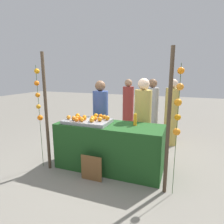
# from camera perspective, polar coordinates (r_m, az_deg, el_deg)

# --- Properties ---
(ground_plane) EXTENTS (24.00, 24.00, 0.00)m
(ground_plane) POSITION_cam_1_polar(r_m,az_deg,el_deg) (3.82, -0.83, -16.26)
(ground_plane) COLOR gray
(stall_counter) EXTENTS (1.97, 0.72, 0.86)m
(stall_counter) POSITION_cam_1_polar(r_m,az_deg,el_deg) (3.64, -0.85, -10.24)
(stall_counter) COLOR #1E4C1E
(stall_counter) RESTS_ON ground_plane
(orange_tray) EXTENTS (0.85, 0.53, 0.06)m
(orange_tray) POSITION_cam_1_polar(r_m,az_deg,el_deg) (3.62, -7.28, -2.75)
(orange_tray) COLOR gray
(orange_tray) RESTS_ON stall_counter
(orange_0) EXTENTS (0.07, 0.07, 0.07)m
(orange_0) POSITION_cam_1_polar(r_m,az_deg,el_deg) (3.69, -8.17, -1.45)
(orange_0) COLOR orange
(orange_0) RESTS_ON orange_tray
(orange_1) EXTENTS (0.08, 0.08, 0.08)m
(orange_1) POSITION_cam_1_polar(r_m,az_deg,el_deg) (3.60, -5.77, -1.68)
(orange_1) COLOR orange
(orange_1) RESTS_ON orange_tray
(orange_2) EXTENTS (0.08, 0.08, 0.08)m
(orange_2) POSITION_cam_1_polar(r_m,az_deg,el_deg) (3.42, -6.04, -2.36)
(orange_2) COLOR orange
(orange_2) RESTS_ON orange_tray
(orange_3) EXTENTS (0.08, 0.08, 0.08)m
(orange_3) POSITION_cam_1_polar(r_m,az_deg,el_deg) (3.69, -12.78, -1.57)
(orange_3) COLOR orange
(orange_3) RESTS_ON orange_tray
(orange_4) EXTENTS (0.08, 0.08, 0.08)m
(orange_4) POSITION_cam_1_polar(r_m,az_deg,el_deg) (3.71, -3.43, -1.22)
(orange_4) COLOR orange
(orange_4) RESTS_ON orange_tray
(orange_5) EXTENTS (0.08, 0.08, 0.08)m
(orange_5) POSITION_cam_1_polar(r_m,az_deg,el_deg) (3.63, -2.36, -1.47)
(orange_5) COLOR orange
(orange_5) RESTS_ON orange_tray
(orange_6) EXTENTS (0.09, 0.09, 0.09)m
(orange_6) POSITION_cam_1_polar(r_m,az_deg,el_deg) (3.49, -5.78, -2.02)
(orange_6) COLOR orange
(orange_6) RESTS_ON orange_tray
(orange_7) EXTENTS (0.08, 0.08, 0.08)m
(orange_7) POSITION_cam_1_polar(r_m,az_deg,el_deg) (3.56, -9.33, -1.93)
(orange_7) COLOR orange
(orange_7) RESTS_ON orange_tray
(orange_8) EXTENTS (0.09, 0.09, 0.09)m
(orange_8) POSITION_cam_1_polar(r_m,az_deg,el_deg) (3.54, -1.41, -1.77)
(orange_8) COLOR orange
(orange_8) RESTS_ON orange_tray
(orange_9) EXTENTS (0.07, 0.07, 0.07)m
(orange_9) POSITION_cam_1_polar(r_m,az_deg,el_deg) (3.56, -4.94, -1.87)
(orange_9) COLOR orange
(orange_9) RESTS_ON orange_tray
(orange_10) EXTENTS (0.08, 0.08, 0.08)m
(orange_10) POSITION_cam_1_polar(r_m,az_deg,el_deg) (3.49, -10.53, -2.27)
(orange_10) COLOR orange
(orange_10) RESTS_ON orange_tray
(orange_11) EXTENTS (0.08, 0.08, 0.08)m
(orange_11) POSITION_cam_1_polar(r_m,az_deg,el_deg) (3.64, -10.33, -1.67)
(orange_11) COLOR orange
(orange_11) RESTS_ON orange_tray
(orange_12) EXTENTS (0.09, 0.09, 0.09)m
(orange_12) POSITION_cam_1_polar(r_m,az_deg,el_deg) (3.58, -11.28, -1.83)
(orange_12) COLOR orange
(orange_12) RESTS_ON orange_tray
(orange_13) EXTENTS (0.09, 0.09, 0.09)m
(orange_13) POSITION_cam_1_polar(r_m,az_deg,el_deg) (3.46, -3.65, -2.12)
(orange_13) COLOR orange
(orange_13) RESTS_ON orange_tray
(orange_14) EXTENTS (0.09, 0.09, 0.09)m
(orange_14) POSITION_cam_1_polar(r_m,az_deg,el_deg) (3.77, -10.19, -1.11)
(orange_14) COLOR orange
(orange_14) RESTS_ON orange_tray
(orange_15) EXTENTS (0.08, 0.08, 0.08)m
(orange_15) POSITION_cam_1_polar(r_m,az_deg,el_deg) (3.47, -8.94, -2.25)
(orange_15) COLOR orange
(orange_15) RESTS_ON orange_tray
(orange_16) EXTENTS (0.08, 0.08, 0.08)m
(orange_16) POSITION_cam_1_polar(r_m,az_deg,el_deg) (3.75, -4.81, -1.05)
(orange_16) COLOR orange
(orange_16) RESTS_ON orange_tray
(orange_17) EXTENTS (0.07, 0.07, 0.07)m
(orange_17) POSITION_cam_1_polar(r_m,az_deg,el_deg) (3.59, -8.17, -1.82)
(orange_17) COLOR orange
(orange_17) RESTS_ON orange_tray
(juice_bottle) EXTENTS (0.06, 0.06, 0.22)m
(juice_bottle) POSITION_cam_1_polar(r_m,az_deg,el_deg) (3.42, 6.89, -2.27)
(juice_bottle) COLOR orange
(juice_bottle) RESTS_ON stall_counter
(chalkboard_sign) EXTENTS (0.38, 0.03, 0.45)m
(chalkboard_sign) POSITION_cam_1_polar(r_m,az_deg,el_deg) (3.37, -6.12, -16.34)
(chalkboard_sign) COLOR brown
(chalkboard_sign) RESTS_ON ground_plane
(vendor_left) EXTENTS (0.33, 0.33, 1.62)m
(vendor_left) POSITION_cam_1_polar(r_m,az_deg,el_deg) (4.19, -3.39, -2.64)
(vendor_left) COLOR #384C8C
(vendor_left) RESTS_ON ground_plane
(vendor_right) EXTENTS (0.34, 0.34, 1.68)m
(vendor_right) POSITION_cam_1_polar(r_m,az_deg,el_deg) (3.91, 9.03, -3.37)
(vendor_right) COLOR tan
(vendor_right) RESTS_ON ground_plane
(crowd_person_0) EXTENTS (0.32, 0.32, 1.61)m
(crowd_person_0) POSITION_cam_1_polar(r_m,az_deg,el_deg) (5.68, 4.80, 1.04)
(crowd_person_0) COLOR maroon
(crowd_person_0) RESTS_ON ground_plane
(crowd_person_1) EXTENTS (0.33, 0.33, 1.64)m
(crowd_person_1) POSITION_cam_1_polar(r_m,az_deg,el_deg) (5.04, 11.67, -0.34)
(crowd_person_1) COLOR #99999E
(crowd_person_1) RESTS_ON ground_plane
(crowd_person_2) EXTENTS (0.33, 0.33, 1.64)m
(crowd_person_2) POSITION_cam_1_polar(r_m,az_deg,el_deg) (4.96, 17.21, -0.80)
(crowd_person_2) COLOR tan
(crowd_person_2) RESTS_ON ground_plane
(canopy_post_left) EXTENTS (0.06, 0.06, 2.14)m
(canopy_post_left) POSITION_cam_1_polar(r_m,az_deg,el_deg) (3.65, -18.97, -0.35)
(canopy_post_left) COLOR #473828
(canopy_post_left) RESTS_ON ground_plane
(canopy_post_right) EXTENTS (0.06, 0.06, 2.14)m
(canopy_post_right) POSITION_cam_1_polar(r_m,az_deg,el_deg) (2.84, 16.42, -3.50)
(canopy_post_right) COLOR #473828
(canopy_post_right) RESTS_ON ground_plane
(garland_strand_left) EXTENTS (0.11, 0.11, 1.91)m
(garland_strand_left) POSITION_cam_1_polar(r_m,az_deg,el_deg) (3.72, -21.10, 4.29)
(garland_strand_left) COLOR #2D4C23
(garland_strand_left) RESTS_ON ground_plane
(garland_strand_right) EXTENTS (0.11, 0.12, 1.91)m
(garland_strand_right) POSITION_cam_1_polar(r_m,az_deg,el_deg) (2.77, 19.16, 2.15)
(garland_strand_right) COLOR #2D4C23
(garland_strand_right) RESTS_ON ground_plane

